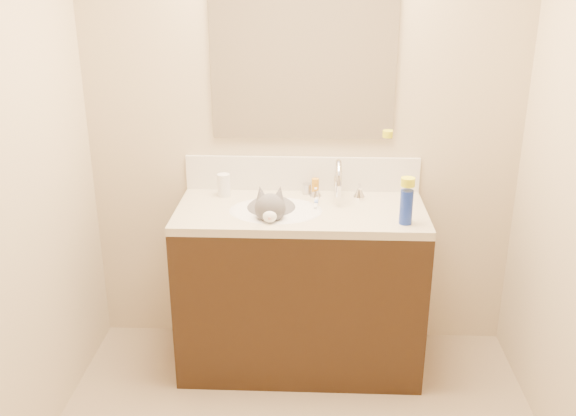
# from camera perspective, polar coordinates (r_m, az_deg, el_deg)

# --- Properties ---
(room_shell) EXTENTS (2.24, 2.54, 2.52)m
(room_shell) POSITION_cam_1_polar(r_m,az_deg,el_deg) (1.97, 0.60, 6.83)
(room_shell) COLOR #C5B293
(room_shell) RESTS_ON ground
(vanity_cabinet) EXTENTS (1.20, 0.55, 0.82)m
(vanity_cabinet) POSITION_cam_1_polar(r_m,az_deg,el_deg) (3.28, 1.10, -7.40)
(vanity_cabinet) COLOR black
(vanity_cabinet) RESTS_ON ground
(counter_slab) EXTENTS (1.20, 0.55, 0.04)m
(counter_slab) POSITION_cam_1_polar(r_m,az_deg,el_deg) (3.09, 1.15, -0.38)
(counter_slab) COLOR beige
(counter_slab) RESTS_ON vanity_cabinet
(basin) EXTENTS (0.45, 0.36, 0.14)m
(basin) POSITION_cam_1_polar(r_m,az_deg,el_deg) (3.09, -1.10, -1.41)
(basin) COLOR white
(basin) RESTS_ON vanity_cabinet
(faucet) EXTENTS (0.28, 0.20, 0.21)m
(faucet) POSITION_cam_1_polar(r_m,az_deg,el_deg) (3.19, 4.46, 2.25)
(faucet) COLOR silver
(faucet) RESTS_ON counter_slab
(cat) EXTENTS (0.32, 0.39, 0.31)m
(cat) POSITION_cam_1_polar(r_m,az_deg,el_deg) (3.09, -1.48, -0.68)
(cat) COLOR #514E51
(cat) RESTS_ON basin
(backsplash) EXTENTS (1.20, 0.02, 0.18)m
(backsplash) POSITION_cam_1_polar(r_m,az_deg,el_deg) (3.30, 1.27, 3.07)
(backsplash) COLOR silver
(backsplash) RESTS_ON counter_slab
(mirror) EXTENTS (0.90, 0.02, 0.80)m
(mirror) POSITION_cam_1_polar(r_m,az_deg,el_deg) (3.17, 1.36, 13.26)
(mirror) COLOR white
(mirror) RESTS_ON room_shell
(pill_bottle) EXTENTS (0.08, 0.08, 0.11)m
(pill_bottle) POSITION_cam_1_polar(r_m,az_deg,el_deg) (3.25, -5.73, 2.04)
(pill_bottle) COLOR silver
(pill_bottle) RESTS_ON counter_slab
(pill_label) EXTENTS (0.07, 0.07, 0.04)m
(pill_label) POSITION_cam_1_polar(r_m,az_deg,el_deg) (3.25, -5.72, 1.81)
(pill_label) COLOR #CA5C21
(pill_label) RESTS_ON pill_bottle
(silver_jar) EXTENTS (0.06, 0.06, 0.05)m
(silver_jar) POSITION_cam_1_polar(r_m,az_deg,el_deg) (3.27, 1.69, 1.72)
(silver_jar) COLOR #B7B7BC
(silver_jar) RESTS_ON counter_slab
(amber_bottle) EXTENTS (0.04, 0.04, 0.09)m
(amber_bottle) POSITION_cam_1_polar(r_m,az_deg,el_deg) (3.24, 2.43, 1.86)
(amber_bottle) COLOR orange
(amber_bottle) RESTS_ON counter_slab
(toothbrush) EXTENTS (0.03, 0.15, 0.01)m
(toothbrush) POSITION_cam_1_polar(r_m,az_deg,el_deg) (3.14, 2.53, 0.46)
(toothbrush) COLOR silver
(toothbrush) RESTS_ON counter_slab
(toothbrush_head) EXTENTS (0.02, 0.03, 0.02)m
(toothbrush_head) POSITION_cam_1_polar(r_m,az_deg,el_deg) (3.14, 2.53, 0.52)
(toothbrush_head) COLOR #6A88E2
(toothbrush_head) RESTS_ON counter_slab
(spray_can) EXTENTS (0.07, 0.07, 0.16)m
(spray_can) POSITION_cam_1_polar(r_m,az_deg,el_deg) (2.93, 10.46, 0.08)
(spray_can) COLOR #162E9D
(spray_can) RESTS_ON counter_slab
(spray_cap) EXTENTS (0.07, 0.07, 0.04)m
(spray_cap) POSITION_cam_1_polar(r_m,az_deg,el_deg) (2.89, 10.62, 2.29)
(spray_cap) COLOR yellow
(spray_cap) RESTS_ON spray_can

